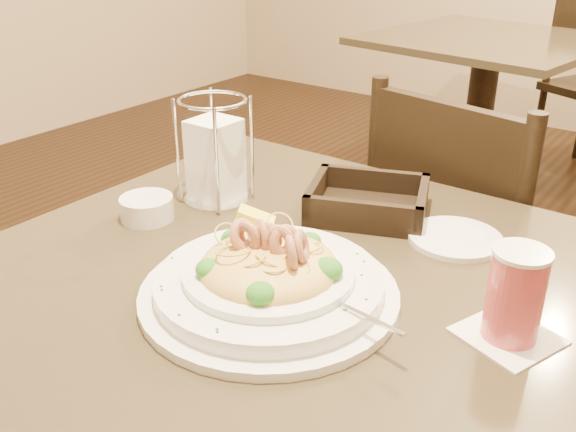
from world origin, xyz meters
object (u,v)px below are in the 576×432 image
Objects in this scene: background_table at (482,93)px; bread_basket at (368,203)px; dining_chair_near at (464,265)px; napkin_caddy at (215,158)px; drink_glass at (515,296)px; butter_ramekin at (147,208)px; pasta_bowl at (269,277)px; side_plate at (455,238)px; main_table at (281,397)px.

bread_basket reaches higher than background_table.
dining_chair_near is 4.81× the size of napkin_caddy.
drink_glass is 0.62m from butter_ramekin.
pasta_bowl is 0.34m from side_plate.
pasta_bowl is (-0.02, -0.71, 0.30)m from dining_chair_near.
butter_ramekin is (-0.34, -0.64, 0.29)m from dining_chair_near.
butter_ramekin is (0.17, -2.08, 0.26)m from background_table.
main_table is at bearing -77.51° from background_table.
drink_glass reaches higher than butter_ramekin.
drink_glass reaches higher than bread_basket.
drink_glass is (0.27, -0.60, 0.33)m from dining_chair_near.
napkin_caddy is at bearing -83.70° from background_table.
pasta_bowl is 1.61× the size of bread_basket.
side_plate is at bearing -70.99° from background_table.
main_table is 4.66× the size of napkin_caddy.
dining_chair_near reaches higher than bread_basket.
napkin_caddy is at bearing 170.44° from drink_glass.
napkin_caddy reaches higher than background_table.
napkin_caddy is (0.21, -1.95, 0.33)m from background_table.
background_table is 7.34× the size of drink_glass.
background_table is at bearing 102.98° from pasta_bowl.
background_table is 1.53m from dining_chair_near.
pasta_bowl is at bearing 99.71° from dining_chair_near.
dining_chair_near is 0.50m from side_plate.
side_plate is at bearing 127.69° from drink_glass.
main_table is 5.97× the size of side_plate.
pasta_bowl is (0.50, -2.15, 0.28)m from background_table.
pasta_bowl reaches higher than side_plate.
drink_glass reaches higher than main_table.
dining_chair_near reaches higher than side_plate.
pasta_bowl is at bearing -12.70° from butter_ramekin.
side_plate is 1.65× the size of butter_ramekin.
main_table is at bearing -91.65° from bread_basket.
background_table is 1.98m from napkin_caddy.
bread_basket is 0.28m from napkin_caddy.
side_plate reaches higher than background_table.
side_plate reaches higher than main_table.
butter_ramekin is at bearing -85.28° from background_table.
napkin_caddy is 0.44m from side_plate.
bread_basket is (-0.05, -0.40, 0.29)m from dining_chair_near.
main_table is 9.85× the size of butter_ramekin.
bread_basket reaches higher than main_table.
dining_chair_near is 0.69m from napkin_caddy.
main_table is 3.67× the size of bread_basket.
bread_basket is (0.47, -1.83, 0.26)m from background_table.
bread_basket reaches higher than butter_ramekin.
background_table is 11.11× the size of butter_ramekin.
butter_ramekin is (-0.29, 0.00, 0.26)m from main_table.
bread_basket is at bearing 88.35° from main_table.
main_table is 0.39m from butter_ramekin.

